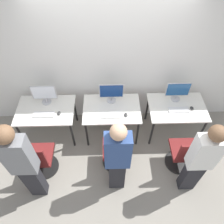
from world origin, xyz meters
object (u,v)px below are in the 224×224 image
object	(u,v)px
monitor_right	(178,91)
person_center	(117,158)
person_left	(23,163)
keyboard_center	(112,115)
office_chair_right	(184,155)
mouse_center	(126,115)
office_chair_center	(116,153)
keyboard_left	(44,114)
monitor_left	(44,94)
keyboard_right	(179,110)
monitor_center	(111,92)
office_chair_left	(40,160)
mouse_left	(59,113)
mouse_right	(192,108)
person_right	(201,160)

from	to	relation	value
monitor_right	person_center	bearing A→B (deg)	-131.24
person_left	keyboard_center	bearing A→B (deg)	39.54
person_left	office_chair_right	size ratio (longest dim) A/B	1.95
mouse_center	office_chair_center	world-z (taller)	office_chair_center
keyboard_center	keyboard_left	bearing A→B (deg)	177.65
monitor_left	keyboard_right	world-z (taller)	monitor_left
office_chair_center	person_center	xyz separation A→B (m)	(0.00, -0.37, 0.52)
keyboard_right	monitor_center	bearing A→B (deg)	166.99
office_chair_left	office_chair_center	size ratio (longest dim) A/B	1.00
person_left	mouse_left	bearing A→B (deg)	74.58
person_left	mouse_right	bearing A→B (deg)	23.02
keyboard_center	monitor_right	distance (m)	1.26
mouse_right	person_right	distance (m)	1.13
monitor_left	person_center	xyz separation A→B (m)	(1.24, -1.28, -0.02)
monitor_center	office_chair_center	size ratio (longest dim) A/B	0.47
keyboard_left	keyboard_center	world-z (taller)	same
keyboard_left	mouse_center	size ratio (longest dim) A/B	4.09
keyboard_center	person_right	distance (m)	1.57
office_chair_center	office_chair_right	world-z (taller)	same
mouse_left	person_left	bearing A→B (deg)	-105.42
person_center	keyboard_right	world-z (taller)	person_center
mouse_left	keyboard_right	xyz separation A→B (m)	(2.12, 0.03, -0.01)
monitor_right	office_chair_left	bearing A→B (deg)	-157.10
keyboard_left	keyboard_right	xyz separation A→B (m)	(2.38, 0.04, 0.00)
person_left	keyboard_center	xyz separation A→B (m)	(1.22, 1.01, -0.26)
office_chair_center	keyboard_right	size ratio (longest dim) A/B	2.48
monitor_left	mouse_center	world-z (taller)	monitor_left
keyboard_right	mouse_right	bearing A→B (deg)	6.31
monitor_left	mouse_left	xyz separation A→B (m)	(0.26, -0.29, -0.19)
monitor_left	mouse_right	world-z (taller)	monitor_left
mouse_right	office_chair_right	xyz separation A→B (m)	(-0.23, -0.73, -0.35)
mouse_right	office_chair_right	bearing A→B (deg)	-107.78
keyboard_right	person_right	world-z (taller)	person_right
keyboard_center	person_left	bearing A→B (deg)	-140.46
keyboard_right	monitor_right	bearing A→B (deg)	90.00
keyboard_right	person_center	bearing A→B (deg)	-138.23
mouse_center	office_chair_center	distance (m)	0.68
office_chair_left	keyboard_center	distance (m)	1.42
keyboard_center	keyboard_right	world-z (taller)	same
mouse_right	office_chair_right	distance (m)	0.84
person_left	keyboard_right	xyz separation A→B (m)	(2.42, 1.10, -0.26)
person_right	monitor_center	bearing A→B (deg)	132.11
person_center	office_chair_right	bearing A→B (deg)	15.24
monitor_center	person_right	bearing A→B (deg)	-47.89
office_chair_center	keyboard_right	distance (m)	1.36
keyboard_center	monitor_right	size ratio (longest dim) A/B	0.86
office_chair_left	office_chair_right	xyz separation A→B (m)	(2.41, 0.03, 0.00)
keyboard_left	keyboard_right	distance (m)	2.38
mouse_center	mouse_right	size ratio (longest dim) A/B	1.00
person_center	mouse_center	bearing A→B (deg)	78.40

